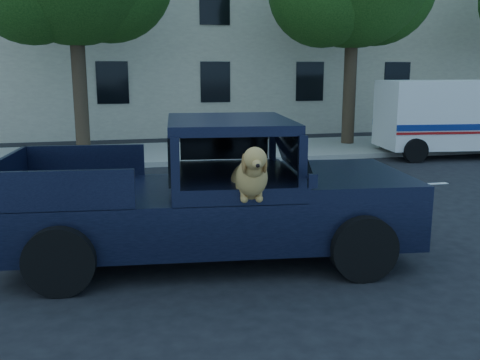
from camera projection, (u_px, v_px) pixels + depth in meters
The scene contains 6 objects.
ground at pixel (312, 241), 8.70m from camera, with size 120.00×120.00×0.00m, color black.
far_sidewalk at pixel (211, 152), 17.44m from camera, with size 60.00×4.00×0.15m, color gray.
lane_stripes at pixel (340, 189), 12.39m from camera, with size 21.60×0.14×0.01m, color silver, non-canonical shape.
building_main at pixel (246, 28), 24.16m from camera, with size 26.00×6.00×9.00m, color beige.
pickup_truck at pixel (204, 212), 7.80m from camera, with size 5.95×3.25×2.05m.
mail_truck at pixel (447, 124), 16.77m from camera, with size 4.54×2.64×2.37m.
Camera 1 is at (-3.07, -7.81, 2.76)m, focal length 40.00 mm.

